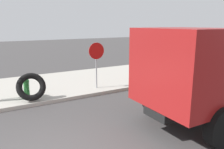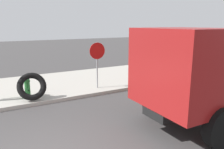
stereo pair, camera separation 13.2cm
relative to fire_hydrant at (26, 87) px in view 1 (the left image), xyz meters
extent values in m
cube|color=#ADA89E|center=(-0.56, 1.63, -0.50)|extent=(36.00, 5.00, 0.15)
cylinder|color=#2D8438|center=(0.00, 0.01, -0.12)|extent=(0.22, 0.22, 0.61)
sphere|color=#2D8438|center=(0.00, 0.01, 0.25)|extent=(0.25, 0.25, 0.25)
cylinder|color=#2D8438|center=(0.00, -0.19, -0.05)|extent=(0.10, 0.18, 0.10)
cylinder|color=#2D8438|center=(0.00, 0.21, -0.05)|extent=(0.10, 0.18, 0.10)
cylinder|color=#2D8438|center=(0.00, -0.19, -0.12)|extent=(0.12, 0.18, 0.12)
torus|color=black|center=(0.10, -0.50, 0.13)|extent=(1.17, 0.78, 1.11)
cylinder|color=gray|center=(3.11, -0.17, 0.64)|extent=(0.06, 0.06, 2.13)
cylinder|color=red|center=(3.11, -0.21, 1.32)|extent=(0.76, 0.02, 0.76)
cube|color=maroon|center=(3.45, -5.01, 1.32)|extent=(2.05, 2.54, 2.20)
cylinder|color=black|center=(3.63, -6.26, -0.03)|extent=(1.11, 0.32, 1.10)
cylinder|color=black|center=(3.68, -3.76, -0.03)|extent=(1.11, 0.32, 1.10)
camera|label=1|loc=(-1.46, -9.44, 2.54)|focal=36.31mm
camera|label=2|loc=(-1.35, -9.51, 2.54)|focal=36.31mm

